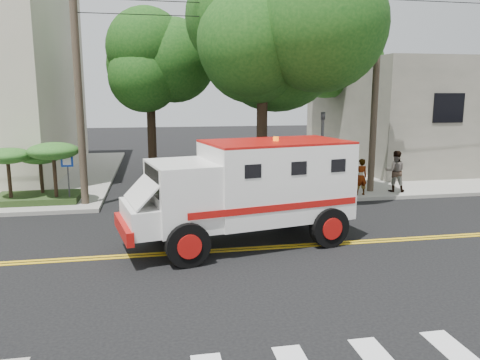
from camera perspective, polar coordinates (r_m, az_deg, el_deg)
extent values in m
plane|color=black|center=(13.45, 2.68, -8.29)|extent=(100.00, 100.00, 0.00)
cube|color=gray|center=(30.96, 21.67, 1.86)|extent=(17.00, 17.00, 0.15)
cube|color=#69665A|center=(31.93, 23.87, 7.50)|extent=(14.00, 12.00, 6.00)
cylinder|color=#382D23|center=(18.58, -19.11, 10.46)|extent=(0.28, 0.28, 9.00)
cylinder|color=#382D23|center=(20.76, 16.17, 10.57)|extent=(0.28, 0.28, 9.00)
cylinder|color=black|center=(19.42, 2.71, 8.04)|extent=(0.44, 0.44, 7.00)
sphere|color=#113E10|center=(19.58, 2.80, 18.33)|extent=(5.32, 5.32, 5.32)
sphere|color=#113E10|center=(19.24, 6.89, 20.13)|extent=(4.56, 4.56, 4.56)
cylinder|color=black|center=(24.44, -10.74, 6.73)|extent=(0.44, 0.44, 5.60)
sphere|color=#113E10|center=(24.42, -10.97, 13.30)|extent=(3.92, 3.92, 3.92)
sphere|color=#113E10|center=(23.90, -8.93, 14.44)|extent=(3.36, 3.36, 3.36)
cylinder|color=black|center=(30.63, 11.50, 7.76)|extent=(0.44, 0.44, 5.95)
sphere|color=#113E10|center=(30.65, 11.71, 13.32)|extent=(4.20, 4.20, 4.20)
sphere|color=#113E10|center=(30.47, 13.80, 14.11)|extent=(3.60, 3.60, 3.60)
cylinder|color=#3F3F42|center=(19.37, 9.92, 2.84)|extent=(0.12, 0.12, 3.60)
imported|color=#3F3F42|center=(19.24, 10.05, 6.83)|extent=(0.15, 0.18, 0.90)
cylinder|color=#3F3F42|center=(19.16, -20.17, -0.15)|extent=(0.06, 0.06, 2.00)
cube|color=#0C33A5|center=(18.98, -20.35, 2.19)|extent=(0.45, 0.03, 0.45)
cube|color=#1E3314|center=(20.14, -23.41, -2.01)|extent=(3.20, 2.00, 0.24)
cylinder|color=black|center=(19.92, -26.30, 0.22)|extent=(0.14, 0.14, 1.52)
ellipsoid|color=#18521B|center=(19.80, -26.50, 2.65)|extent=(1.73, 1.73, 0.60)
cylinder|color=black|center=(20.35, -23.05, 0.44)|extent=(0.14, 0.14, 1.36)
ellipsoid|color=#18521B|center=(20.24, -23.21, 2.57)|extent=(1.55, 1.55, 0.54)
cylinder|color=black|center=(19.31, -21.62, 0.52)|extent=(0.14, 0.14, 1.68)
ellipsoid|color=#18521B|center=(19.18, -21.81, 3.30)|extent=(1.91, 1.91, 0.66)
cube|color=white|center=(13.78, 4.33, 0.00)|extent=(4.47, 3.17, 2.19)
cube|color=white|center=(12.84, -7.01, -1.78)|extent=(2.10, 2.58, 1.77)
cube|color=black|center=(12.57, -10.64, 0.03)|extent=(0.42, 1.75, 0.73)
cube|color=white|center=(12.73, -11.74, -4.44)|extent=(1.34, 2.23, 0.73)
cube|color=#AA100D|center=(12.72, -14.01, -5.77)|extent=(0.64, 2.23, 0.37)
cube|color=#AA100D|center=(13.62, 4.40, 4.67)|extent=(4.47, 3.17, 0.06)
cylinder|color=black|center=(11.97, -6.39, -7.85)|extent=(1.19, 0.56, 1.15)
cylinder|color=black|center=(14.14, -8.99, -5.03)|extent=(1.19, 0.56, 1.15)
cylinder|color=black|center=(13.64, 10.80, -5.67)|extent=(1.19, 0.56, 1.15)
cylinder|color=black|center=(15.58, 6.14, -3.51)|extent=(1.19, 0.56, 1.15)
imported|color=gray|center=(20.07, 14.50, 0.37)|extent=(0.56, 0.37, 1.53)
imported|color=gray|center=(21.18, 18.40, 1.02)|extent=(1.04, 0.92, 1.77)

